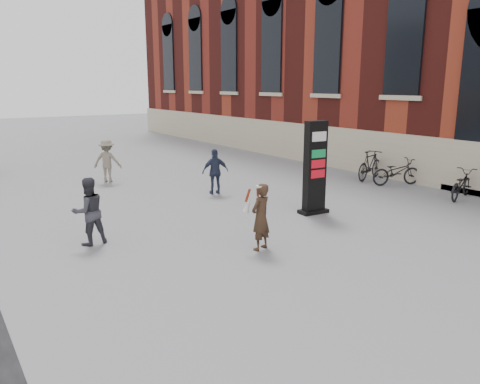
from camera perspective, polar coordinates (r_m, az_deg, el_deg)
ground at (r=10.14m, az=2.68°, el=-8.07°), size 100.00×100.00×0.00m
info_pylon at (r=13.46m, az=9.11°, el=2.92°), size 0.88×0.50×2.66m
woman at (r=10.43m, az=2.49°, el=-2.95°), size 0.68×0.65×1.52m
pedestrian_a at (r=11.31m, az=-17.97°, el=-2.25°), size 0.82×0.66×1.58m
pedestrian_b at (r=18.47m, az=-15.87°, el=3.69°), size 1.21×1.11×1.63m
pedestrian_c at (r=15.82m, az=-3.02°, el=2.50°), size 0.97×0.62×1.54m
bike_4 at (r=16.81m, az=25.35°, el=0.86°), size 1.91×1.08×0.95m
bike_6 at (r=18.19m, az=18.52°, el=2.35°), size 2.00×1.30×0.99m
bike_7 at (r=18.95m, az=15.56°, el=3.19°), size 1.99×1.02×1.15m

